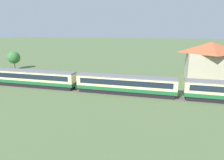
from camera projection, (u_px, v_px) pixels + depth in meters
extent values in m
cylinder|color=black|center=(203.00, 99.00, 39.55)|extent=(0.90, 0.18, 0.90)
cylinder|color=black|center=(202.00, 97.00, 40.90)|extent=(0.90, 0.18, 0.90)
cube|color=#1E6033|center=(125.00, 88.00, 43.94)|extent=(21.85, 2.89, 0.80)
cube|color=beige|center=(125.00, 82.00, 43.58)|extent=(21.85, 2.89, 2.11)
cube|color=#192330|center=(125.00, 81.00, 43.56)|extent=(20.11, 2.93, 1.18)
cube|color=slate|center=(125.00, 77.00, 43.29)|extent=(21.85, 2.71, 0.30)
cube|color=black|center=(125.00, 92.00, 44.15)|extent=(20.98, 2.48, 0.88)
cylinder|color=black|center=(158.00, 96.00, 41.70)|extent=(0.90, 0.18, 0.90)
cylinder|color=black|center=(159.00, 94.00, 43.04)|extent=(0.90, 0.18, 0.90)
cylinder|color=black|center=(93.00, 90.00, 45.26)|extent=(0.90, 0.18, 0.90)
cylinder|color=black|center=(95.00, 89.00, 46.60)|extent=(0.90, 0.18, 0.90)
cube|color=#1E6033|center=(34.00, 82.00, 49.65)|extent=(21.85, 2.89, 0.80)
cube|color=beige|center=(34.00, 76.00, 49.29)|extent=(21.85, 2.89, 2.11)
cube|color=#192330|center=(33.00, 75.00, 49.26)|extent=(20.11, 2.93, 1.18)
cube|color=slate|center=(33.00, 71.00, 49.00)|extent=(21.85, 2.71, 0.30)
cube|color=black|center=(34.00, 85.00, 49.85)|extent=(20.98, 2.48, 0.88)
cylinder|color=black|center=(59.00, 88.00, 47.40)|extent=(0.90, 0.18, 0.90)
cylinder|color=black|center=(62.00, 86.00, 48.75)|extent=(0.90, 0.18, 0.90)
cylinder|color=black|center=(8.00, 84.00, 50.96)|extent=(0.90, 0.18, 0.90)
cylinder|color=black|center=(12.00, 82.00, 52.31)|extent=(0.90, 0.18, 0.90)
cube|color=#665B51|center=(113.00, 93.00, 44.94)|extent=(172.93, 3.60, 0.01)
cube|color=#4C4238|center=(112.00, 94.00, 44.26)|extent=(172.93, 0.12, 0.04)
cube|color=#4C4238|center=(114.00, 92.00, 45.61)|extent=(172.93, 0.12, 0.04)
cube|color=#BCB293|center=(209.00, 67.00, 55.49)|extent=(11.87, 9.91, 7.62)
pyramid|color=#B25633|center=(211.00, 48.00, 54.19)|extent=(12.82, 10.70, 3.02)
cylinder|color=#4C3823|center=(15.00, 65.00, 71.70)|extent=(0.26, 0.26, 2.88)
sphere|color=#387538|center=(14.00, 58.00, 71.03)|extent=(4.35, 4.35, 4.35)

